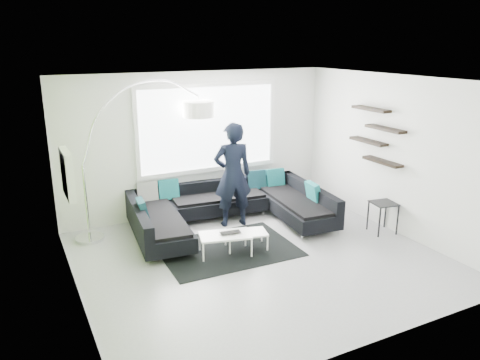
# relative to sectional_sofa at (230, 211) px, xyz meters

# --- Properties ---
(ground) EXTENTS (5.50, 5.50, 0.00)m
(ground) POSITION_rel_sectional_sofa_xyz_m (-0.14, -1.38, -0.34)
(ground) COLOR gray
(ground) RESTS_ON ground
(room_shell) EXTENTS (5.54, 5.04, 2.82)m
(room_shell) POSITION_rel_sectional_sofa_xyz_m (-0.10, -1.17, 1.47)
(room_shell) COLOR white
(room_shell) RESTS_ON ground
(sectional_sofa) EXTENTS (3.73, 2.53, 0.76)m
(sectional_sofa) POSITION_rel_sectional_sofa_xyz_m (0.00, 0.00, 0.00)
(sectional_sofa) COLOR black
(sectional_sofa) RESTS_ON ground
(rug) EXTENTS (2.24, 1.65, 0.01)m
(rug) POSITION_rel_sectional_sofa_xyz_m (-0.45, -0.83, -0.33)
(rug) COLOR black
(rug) RESTS_ON ground
(coffee_table) EXTENTS (1.18, 0.86, 0.35)m
(coffee_table) POSITION_rel_sectional_sofa_xyz_m (-0.36, -0.97, -0.16)
(coffee_table) COLOR white
(coffee_table) RESTS_ON ground
(arc_lamp) EXTENTS (2.53, 0.76, 2.71)m
(arc_lamp) POSITION_rel_sectional_sofa_xyz_m (-2.43, 0.61, 1.02)
(arc_lamp) COLOR silver
(arc_lamp) RESTS_ON ground
(side_table) EXTENTS (0.48, 0.48, 0.57)m
(side_table) POSITION_rel_sectional_sofa_xyz_m (2.37, -1.44, -0.05)
(side_table) COLOR black
(side_table) RESTS_ON ground
(person) EXTENTS (0.87, 0.71, 1.95)m
(person) POSITION_rel_sectional_sofa_xyz_m (0.12, 0.12, 0.64)
(person) COLOR black
(person) RESTS_ON ground
(laptop) EXTENTS (0.40, 0.31, 0.03)m
(laptop) POSITION_rel_sectional_sofa_xyz_m (-0.48, -1.04, 0.02)
(laptop) COLOR black
(laptop) RESTS_ON coffee_table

